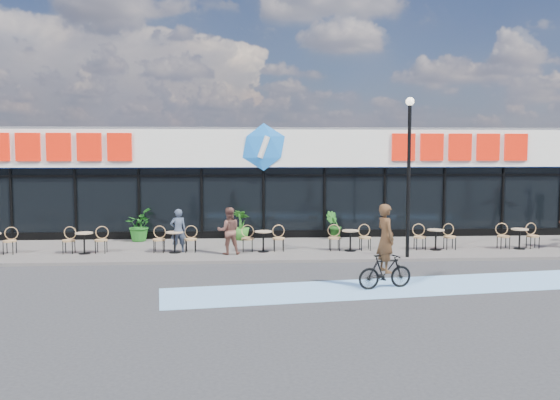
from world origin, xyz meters
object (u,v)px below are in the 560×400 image
object	(u,v)px
cyclist_a	(385,256)
patron_left	(178,231)
patron_right	(229,231)
potted_plant_mid	(241,225)
potted_plant_right	(334,225)
lamp_post	(409,163)
potted_plant_left	(138,225)

from	to	relation	value
cyclist_a	patron_left	bearing A→B (deg)	137.51
patron_left	patron_right	xyz separation A→B (m)	(1.78, -0.54, 0.05)
potted_plant_mid	potted_plant_right	bearing A→B (deg)	-0.08
potted_plant_right	patron_left	bearing A→B (deg)	-155.21
potted_plant_right	cyclist_a	distance (m)	8.25
lamp_post	patron_left	bearing A→B (deg)	169.30
potted_plant_right	cyclist_a	world-z (taller)	cyclist_a
potted_plant_mid	cyclist_a	bearing A→B (deg)	-65.19
patron_left	potted_plant_left	bearing A→B (deg)	-69.39
potted_plant_right	patron_left	xyz separation A→B (m)	(-5.93, -2.74, 0.20)
lamp_post	cyclist_a	bearing A→B (deg)	-113.35
lamp_post	potted_plant_right	world-z (taller)	lamp_post
potted_plant_mid	patron_left	bearing A→B (deg)	-128.72
potted_plant_left	patron_right	xyz separation A→B (m)	(3.63, -3.24, 0.18)
potted_plant_left	patron_right	size ratio (longest dim) A/B	0.78
potted_plant_right	potted_plant_mid	bearing A→B (deg)	179.92
potted_plant_right	patron_right	world-z (taller)	patron_right
cyclist_a	potted_plant_right	bearing A→B (deg)	90.58
potted_plant_left	patron_left	bearing A→B (deg)	-55.47
patron_left	cyclist_a	xyz separation A→B (m)	(6.02, -5.51, 0.01)
potted_plant_left	cyclist_a	world-z (taller)	cyclist_a
potted_plant_mid	patron_right	bearing A→B (deg)	-97.31
patron_left	potted_plant_right	bearing A→B (deg)	-169.13
cyclist_a	potted_plant_left	bearing A→B (deg)	133.81
patron_right	patron_left	bearing A→B (deg)	-24.22
potted_plant_mid	cyclist_a	distance (m)	9.10
potted_plant_mid	potted_plant_right	distance (m)	3.73
potted_plant_right	patron_left	distance (m)	6.54
patron_left	cyclist_a	world-z (taller)	cyclist_a
potted_plant_left	potted_plant_mid	bearing A→B (deg)	0.71
lamp_post	potted_plant_right	distance (m)	5.26
lamp_post	patron_right	size ratio (longest dim) A/B	3.27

